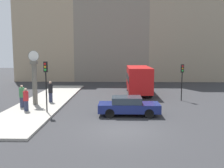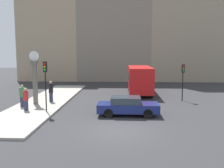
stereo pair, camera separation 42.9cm
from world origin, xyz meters
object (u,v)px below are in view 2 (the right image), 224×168
Objects in this scene: sedan_car at (127,106)px; pedestrian_red_top at (26,99)px; traffic_light_far at (183,75)px; bus_distant at (140,79)px; street_clock at (35,79)px; traffic_light_near at (45,76)px; pedestrian_green_hoodie at (22,96)px; pedestrian_black_jacket at (51,92)px.

pedestrian_red_top is at bearing 175.83° from sedan_car.
traffic_light_far reaches higher than pedestrian_red_top.
bus_distant is at bearing 81.23° from sedan_car.
bus_distant is at bearing 35.97° from street_clock.
traffic_light_near is at bearing 178.17° from sedan_car.
pedestrian_green_hoodie is (-13.55, -3.87, -1.42)m from traffic_light_far.
sedan_car is 2.35× the size of pedestrian_black_jacket.
traffic_light_near is at bearing -153.73° from traffic_light_far.
traffic_light_near is 3.41m from pedestrian_green_hoodie.
street_clock is (-12.89, -2.73, -0.18)m from traffic_light_far.
pedestrian_green_hoodie is (-1.71, -2.09, -0.05)m from pedestrian_black_jacket.
street_clock is 2.71m from pedestrian_red_top.
sedan_car is 7.61m from pedestrian_red_top.
street_clock reaches higher than bus_distant.
pedestrian_green_hoodie is at bearing 167.79° from sedan_car.
traffic_light_near is (-5.93, 0.19, 2.11)m from sedan_car.
pedestrian_green_hoodie is at bearing -164.07° from traffic_light_far.
bus_distant is 9.96m from pedestrian_black_jacket.
traffic_light_far is (11.12, 5.49, -0.34)m from traffic_light_near.
traffic_light_far reaches higher than pedestrian_black_jacket.
street_clock reaches higher than sedan_car.
sedan_car is 9.77m from bus_distant.
street_clock reaches higher than pedestrian_red_top.
bus_distant reaches higher than pedestrian_red_top.
traffic_light_near is 12.40m from traffic_light_far.
sedan_car is 6.30m from traffic_light_near.
traffic_light_far is (3.71, -3.93, 0.78)m from bus_distant.
traffic_light_far is (5.19, 5.68, 1.76)m from sedan_car.
traffic_light_near reaches higher than sedan_car.
pedestrian_green_hoodie is at bearing 146.34° from traffic_light_near.
sedan_car is 8.39m from street_clock.
pedestrian_red_top is 1.48m from pedestrian_green_hoodie.
pedestrian_green_hoodie reaches higher than pedestrian_red_top.
street_clock is (-1.77, 2.76, -0.53)m from traffic_light_near.
traffic_light_far is at bearing 15.93° from pedestrian_green_hoodie.
traffic_light_near is 2.47m from pedestrian_red_top.
sedan_car is at bearing -30.35° from pedestrian_black_jacket.
street_clock reaches higher than pedestrian_black_jacket.
bus_distant is 2.06× the size of traffic_light_far.
bus_distant is at bearing 44.96° from pedestrian_red_top.
pedestrian_green_hoodie reaches higher than sedan_car.
pedestrian_red_top is at bearing 167.61° from traffic_light_near.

